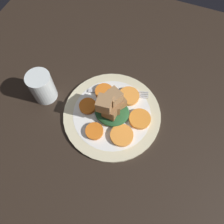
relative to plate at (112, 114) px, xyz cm
name	(u,v)px	position (x,y,z in cm)	size (l,w,h in cm)	color
table_slab	(112,116)	(0.00, 0.00, -1.52)	(120.00, 120.00, 2.00)	black
plate	(112,114)	(0.00, 0.00, 0.00)	(30.22, 30.22, 1.05)	beige
carrot_slice_0	(129,96)	(-2.81, -7.46, 1.17)	(6.63, 6.63, 1.18)	#F99539
carrot_slice_1	(104,92)	(5.15, -6.02, 1.17)	(5.87, 5.87, 1.18)	orange
carrot_slice_2	(88,106)	(7.85, 0.67, 1.17)	(5.41, 5.41, 1.18)	orange
carrot_slice_3	(94,131)	(2.57, 7.59, 1.17)	(5.32, 5.32, 1.18)	orange
carrot_slice_4	(122,135)	(-5.38, 5.79, 1.17)	(6.81, 6.81, 1.18)	orange
carrot_slice_5	(140,119)	(-8.61, -1.15, 1.17)	(6.63, 6.63, 1.18)	orange
center_pile	(111,107)	(0.23, -0.13, 4.42)	(10.67, 9.60, 10.45)	#235128
fork	(120,93)	(0.37, -7.64, 0.78)	(19.13, 7.22, 0.40)	silver
water_glass	(42,87)	(22.65, 1.33, 4.55)	(7.42, 7.42, 10.14)	silver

